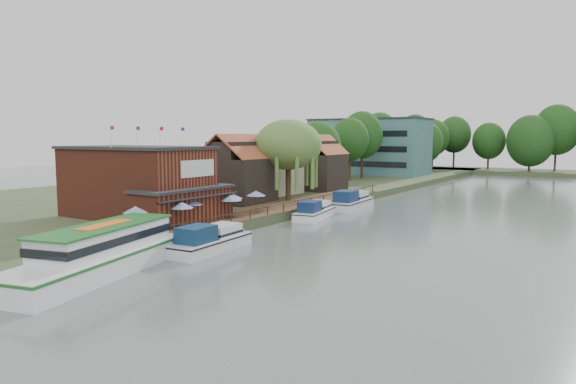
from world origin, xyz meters
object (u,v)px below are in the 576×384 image
Objects in this scene: pub at (150,183)px; umbrella_0 at (136,220)px; umbrella_4 at (232,205)px; cruiser_1 at (315,209)px; cottage_c at (318,163)px; tour_boat at (98,250)px; umbrella_5 at (256,202)px; umbrella_3 at (231,207)px; swan at (122,262)px; umbrella_2 at (191,212)px; cruiser_2 at (352,199)px; willow at (288,160)px; cruiser_0 at (210,237)px; hotel_block at (369,146)px; cottage_b at (263,164)px; cottage_a at (236,169)px; umbrella_1 at (182,215)px.

pub reaches higher than umbrella_0.
umbrella_0 is at bearing -92.44° from umbrella_4.
umbrella_4 is 0.26× the size of cruiser_1.
tour_boat is (10.44, -48.03, -3.58)m from cottage_c.
umbrella_4 is 1.00× the size of umbrella_5.
umbrella_3 reaches higher than swan.
umbrella_0 is at bearing 108.61° from tour_boat.
cottage_c reaches higher than umbrella_2.
cruiser_2 is 38.12m from tour_boat.
cruiser_0 is (8.39, -24.53, -5.06)m from willow.
umbrella_5 is 16.00m from cruiser_2.
hotel_block is 46.21m from cottage_b.
hotel_block is 2.95× the size of cottage_a.
umbrella_2 is (2.54, -20.62, -3.93)m from willow.
umbrella_5 is at bearing 82.55° from umbrella_4.
cottage_b is at bearing 111.39° from umbrella_2.
hotel_block is 64.34m from umbrella_5.
umbrella_1 is (7.98, -17.75, -2.96)m from cottage_a.
umbrella_4 is (0.29, 5.68, 0.00)m from umbrella_2.
cottage_c is (0.00, 34.00, 0.60)m from pub.
cottage_a is 3.62× the size of umbrella_4.
willow is at bearing -77.29° from hotel_block.
cottage_b is at bearing 117.37° from umbrella_4.
willow is 4.39× the size of umbrella_5.
hotel_block reaches higher than umbrella_3.
cruiser_1 is at bearing -71.79° from hotel_block.
umbrella_3 is 4.64m from umbrella_5.
umbrella_2 is 0.23× the size of cruiser_2.
swan is (6.00, -31.36, -5.99)m from willow.
umbrella_1 is at bearing 155.52° from cruiser_0.
umbrella_4 reaches higher than swan.
swan is at bearing -79.17° from willow.
cruiser_0 is (5.56, -9.58, -1.13)m from umbrella_4.
cottage_b is 4.04× the size of umbrella_4.
umbrella_4 is at bearing 115.52° from cruiser_0.
cruiser_1 is at bearing 71.99° from umbrella_3.
cruiser_2 is at bearing 75.65° from tour_boat.
cottage_a is at bearing -93.01° from cottage_c.
willow reaches higher than cruiser_2.
swan is at bearing -78.00° from hotel_block.
pub is at bearing -80.91° from cottage_b.
willow is 4.39× the size of umbrella_3.
umbrella_2 and umbrella_4 have the same top height.
cruiser_1 is at bearing 78.39° from umbrella_1.
cottage_a is 0.56× the size of tour_boat.
pub is at bearing 112.49° from tour_boat.
cottage_a is at bearing 111.72° from swan.
pub is 2.33× the size of cottage_a.
umbrella_0 is at bearing -81.89° from cottage_c.
umbrella_4 is at bearing 88.00° from tour_boat.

